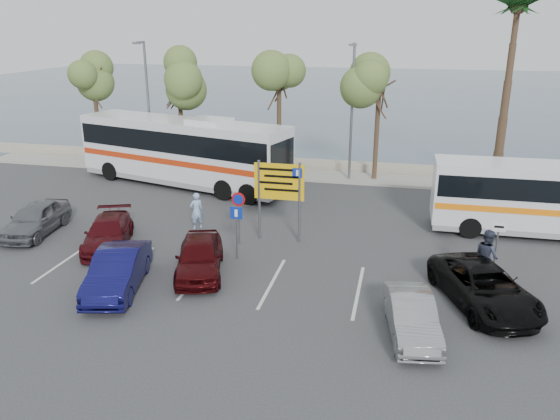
% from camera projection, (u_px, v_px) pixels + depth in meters
% --- Properties ---
extents(ground, '(120.00, 120.00, 0.00)m').
position_uv_depth(ground, '(237.00, 267.00, 21.62)').
color(ground, '#363639').
rests_on(ground, ground).
extents(kerb_strip, '(44.00, 2.40, 0.15)m').
position_uv_depth(kerb_strip, '(302.00, 175.00, 34.51)').
color(kerb_strip, '#9B988D').
rests_on(kerb_strip, ground).
extents(seawall, '(48.00, 0.80, 0.60)m').
position_uv_depth(seawall, '(308.00, 164.00, 36.28)').
color(seawall, '#9D947D').
rests_on(seawall, ground).
extents(sea, '(140.00, 140.00, 0.00)m').
position_uv_depth(sea, '(363.00, 92.00, 76.96)').
color(sea, '#3C4F61').
rests_on(sea, ground).
extents(tree_far_left, '(3.20, 3.20, 7.60)m').
position_uv_depth(tree_far_left, '(92.00, 70.00, 35.45)').
color(tree_far_left, '#382619').
rests_on(tree_far_left, kerb_strip).
extents(tree_left, '(3.20, 3.20, 7.20)m').
position_uv_depth(tree_left, '(178.00, 77.00, 34.28)').
color(tree_left, '#382619').
rests_on(tree_left, kerb_strip).
extents(tree_mid, '(3.20, 3.20, 8.00)m').
position_uv_depth(tree_mid, '(279.00, 68.00, 32.70)').
color(tree_mid, '#382619').
rests_on(tree_mid, kerb_strip).
extents(tree_right, '(3.20, 3.20, 7.40)m').
position_uv_depth(tree_right, '(380.00, 78.00, 31.59)').
color(tree_right, '#382619').
rests_on(tree_right, kerb_strip).
extents(palm_tree, '(4.80, 4.80, 11.20)m').
position_uv_depth(palm_tree, '(518.00, 10.00, 28.91)').
color(palm_tree, '#382619').
rests_on(palm_tree, kerb_strip).
extents(street_lamp_left, '(0.45, 1.15, 8.01)m').
position_uv_depth(street_lamp_left, '(148.00, 99.00, 34.72)').
color(street_lamp_left, slate).
rests_on(street_lamp_left, kerb_strip).
extents(street_lamp_right, '(0.45, 1.15, 8.01)m').
position_uv_depth(street_lamp_right, '(352.00, 106.00, 31.97)').
color(street_lamp_right, slate).
rests_on(street_lamp_right, kerb_strip).
extents(direction_sign, '(2.20, 0.12, 3.60)m').
position_uv_depth(direction_sign, '(279.00, 188.00, 23.57)').
color(direction_sign, slate).
rests_on(direction_sign, ground).
extents(sign_no_stop, '(0.60, 0.08, 2.35)m').
position_uv_depth(sign_no_stop, '(239.00, 210.00, 23.44)').
color(sign_no_stop, slate).
rests_on(sign_no_stop, ground).
extents(sign_parking, '(0.50, 0.07, 2.25)m').
position_uv_depth(sign_parking, '(237.00, 225.00, 21.92)').
color(sign_parking, slate).
rests_on(sign_parking, ground).
extents(sign_taxi, '(0.50, 0.07, 2.20)m').
position_uv_depth(sign_taxi, '(497.00, 241.00, 20.46)').
color(sign_taxi, slate).
rests_on(sign_taxi, ground).
extents(lane_markings, '(12.02, 4.20, 0.01)m').
position_uv_depth(lane_markings, '(200.00, 275.00, 20.94)').
color(lane_markings, silver).
rests_on(lane_markings, ground).
extents(coach_bus_left, '(13.58, 6.30, 4.15)m').
position_uv_depth(coach_bus_left, '(183.00, 154.00, 32.06)').
color(coach_bus_left, silver).
rests_on(coach_bus_left, ground).
extents(car_silver_a, '(2.22, 4.43, 1.45)m').
position_uv_depth(car_silver_a, '(35.00, 218.00, 24.90)').
color(car_silver_a, slate).
rests_on(car_silver_a, ground).
extents(car_blue, '(2.52, 4.65, 1.46)m').
position_uv_depth(car_blue, '(118.00, 271.00, 19.62)').
color(car_blue, '#10104C').
rests_on(car_blue, ground).
extents(car_maroon, '(3.16, 4.69, 1.26)m').
position_uv_depth(car_maroon, '(108.00, 233.00, 23.42)').
color(car_maroon, '#480C11').
rests_on(car_maroon, ground).
extents(car_red, '(2.86, 4.55, 1.45)m').
position_uv_depth(car_red, '(199.00, 256.00, 20.86)').
color(car_red, '#3F090B').
rests_on(car_red, ground).
extents(suv_black, '(3.93, 5.43, 1.37)m').
position_uv_depth(suv_black, '(484.00, 287.00, 18.50)').
color(suv_black, black).
rests_on(suv_black, ground).
extents(car_silver_b, '(1.94, 3.98, 1.26)m').
position_uv_depth(car_silver_b, '(412.00, 316.00, 16.76)').
color(car_silver_b, gray).
rests_on(car_silver_b, ground).
extents(pedestrian_near, '(0.75, 0.74, 1.76)m').
position_uv_depth(pedestrian_near, '(197.00, 211.00, 25.44)').
color(pedestrian_near, '#8FABD1').
rests_on(pedestrian_near, ground).
extents(pedestrian_far, '(1.11, 1.21, 2.01)m').
position_uv_depth(pedestrian_far, '(487.00, 255.00, 20.22)').
color(pedestrian_far, '#303548').
rests_on(pedestrian_far, ground).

